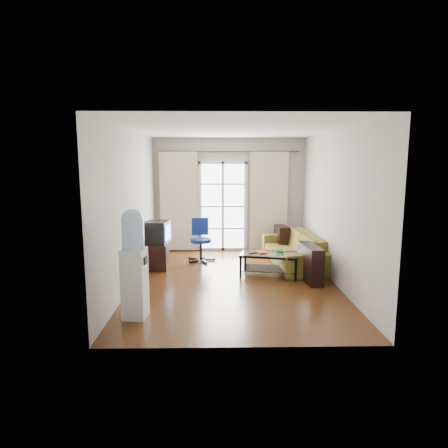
% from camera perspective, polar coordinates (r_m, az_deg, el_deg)
% --- Properties ---
extents(floor, '(5.20, 5.20, 0.00)m').
position_cam_1_polar(floor, '(7.35, 1.35, -8.16)').
color(floor, '#522E13').
rests_on(floor, ground).
extents(ceiling, '(5.20, 5.20, 0.00)m').
position_cam_1_polar(ceiling, '(7.03, 1.43, 13.34)').
color(ceiling, white).
rests_on(ceiling, wall_back).
extents(wall_back, '(3.60, 0.02, 2.70)m').
position_cam_1_polar(wall_back, '(9.65, 0.72, 4.18)').
color(wall_back, '#BBB7B2').
rests_on(wall_back, floor).
extents(wall_front, '(3.60, 0.02, 2.70)m').
position_cam_1_polar(wall_front, '(4.50, 2.83, -1.58)').
color(wall_front, '#BBB7B2').
rests_on(wall_front, floor).
extents(wall_left, '(0.02, 5.20, 2.70)m').
position_cam_1_polar(wall_left, '(7.21, -13.06, 2.26)').
color(wall_left, '#BBB7B2').
rests_on(wall_left, floor).
extents(wall_right, '(0.02, 5.20, 2.70)m').
position_cam_1_polar(wall_right, '(7.36, 15.54, 2.30)').
color(wall_right, '#BBB7B2').
rests_on(wall_right, floor).
extents(french_door, '(1.16, 0.06, 2.15)m').
position_cam_1_polar(french_door, '(9.62, -0.17, 2.52)').
color(french_door, white).
rests_on(french_door, wall_back).
extents(curtain_rod, '(3.30, 0.04, 0.04)m').
position_cam_1_polar(curtain_rod, '(9.51, 0.75, 10.32)').
color(curtain_rod, '#4C3F2D').
rests_on(curtain_rod, wall_back).
extents(curtain_left, '(0.90, 0.07, 2.35)m').
position_cam_1_polar(curtain_left, '(9.58, -6.46, 3.18)').
color(curtain_left, beige).
rests_on(curtain_left, curtain_rod).
extents(curtain_right, '(0.90, 0.07, 2.35)m').
position_cam_1_polar(curtain_right, '(9.62, 6.41, 3.21)').
color(curtain_right, beige).
rests_on(curtain_right, curtain_rod).
extents(radiator, '(0.64, 0.12, 0.64)m').
position_cam_1_polar(radiator, '(9.75, 5.43, -1.87)').
color(radiator, '#9B9B9E').
rests_on(radiator, floor).
extents(sofa, '(2.42, 1.25, 0.67)m').
position_cam_1_polar(sofa, '(8.53, 9.84, -3.53)').
color(sofa, brown).
rests_on(sofa, floor).
extents(coffee_table, '(1.19, 0.84, 0.44)m').
position_cam_1_polar(coffee_table, '(7.67, 6.49, -5.28)').
color(coffee_table, silver).
rests_on(coffee_table, floor).
extents(bowl, '(0.30, 0.30, 0.05)m').
position_cam_1_polar(bowl, '(7.71, 8.03, -3.87)').
color(bowl, green).
rests_on(bowl, coffee_table).
extents(book, '(0.32, 0.35, 0.02)m').
position_cam_1_polar(book, '(7.64, 4.77, -4.04)').
color(book, '#B21535').
rests_on(book, coffee_table).
extents(remote, '(0.18, 0.13, 0.02)m').
position_cam_1_polar(remote, '(7.58, 4.11, -4.14)').
color(remote, black).
rests_on(remote, coffee_table).
extents(tv_stand, '(0.49, 0.71, 0.51)m').
position_cam_1_polar(tv_stand, '(8.29, -9.67, -4.46)').
color(tv_stand, black).
rests_on(tv_stand, floor).
extents(crt_tv, '(0.55, 0.55, 0.45)m').
position_cam_1_polar(crt_tv, '(8.22, -9.71, -1.15)').
color(crt_tv, black).
rests_on(crt_tv, tv_stand).
extents(task_chair, '(0.70, 0.70, 0.93)m').
position_cam_1_polar(task_chair, '(8.74, -3.34, -3.51)').
color(task_chair, black).
rests_on(task_chair, floor).
extents(water_cooler, '(0.36, 0.35, 1.53)m').
position_cam_1_polar(water_cooler, '(5.63, -12.74, -5.31)').
color(water_cooler, silver).
rests_on(water_cooler, floor).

